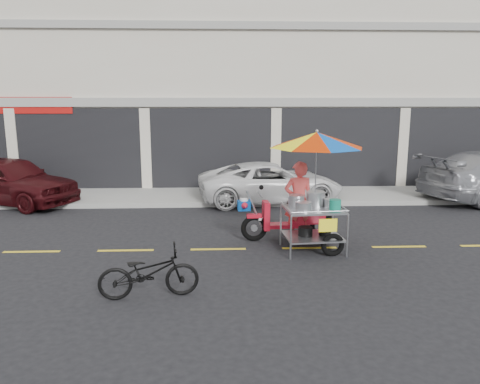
{
  "coord_description": "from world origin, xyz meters",
  "views": [
    {
      "loc": [
        -1.94,
        -9.75,
        3.23
      ],
      "look_at": [
        -1.5,
        0.6,
        1.15
      ],
      "focal_mm": 35.0,
      "sensor_mm": 36.0,
      "label": 1
    }
  ],
  "objects_px": {
    "white_pickup": "(271,182)",
    "maroon_sedan": "(10,180)",
    "food_vendor_rig": "(308,173)",
    "near_bicycle": "(149,273)"
  },
  "relations": [
    {
      "from": "food_vendor_rig",
      "to": "maroon_sedan",
      "type": "bearing_deg",
      "value": 147.02
    },
    {
      "from": "near_bicycle",
      "to": "food_vendor_rig",
      "type": "distance_m",
      "value": 4.23
    },
    {
      "from": "maroon_sedan",
      "to": "white_pickup",
      "type": "relative_size",
      "value": 0.98
    },
    {
      "from": "white_pickup",
      "to": "food_vendor_rig",
      "type": "distance_m",
      "value": 4.65
    },
    {
      "from": "white_pickup",
      "to": "maroon_sedan",
      "type": "bearing_deg",
      "value": 81.85
    },
    {
      "from": "near_bicycle",
      "to": "food_vendor_rig",
      "type": "bearing_deg",
      "value": -58.23
    },
    {
      "from": "maroon_sedan",
      "to": "white_pickup",
      "type": "xyz_separation_m",
      "value": [
        8.07,
        0.0,
        -0.12
      ]
    },
    {
      "from": "maroon_sedan",
      "to": "food_vendor_rig",
      "type": "distance_m",
      "value": 9.57
    },
    {
      "from": "maroon_sedan",
      "to": "near_bicycle",
      "type": "xyz_separation_m",
      "value": [
        5.3,
        -7.15,
        -0.32
      ]
    },
    {
      "from": "food_vendor_rig",
      "to": "white_pickup",
      "type": "bearing_deg",
      "value": 89.46
    }
  ]
}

